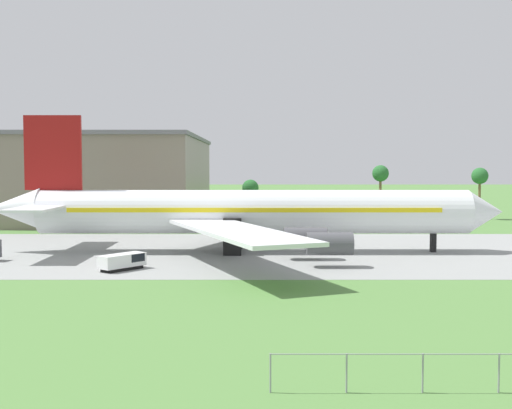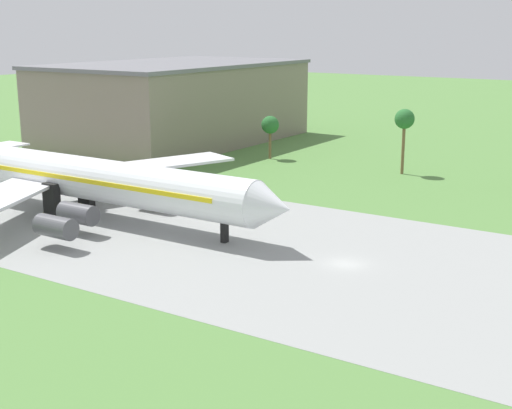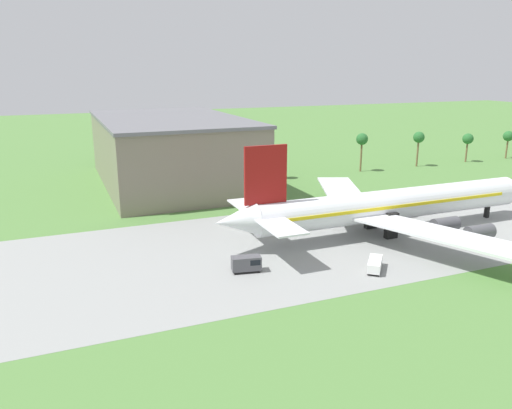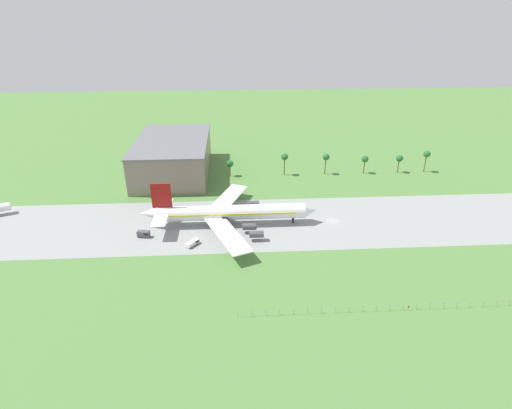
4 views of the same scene
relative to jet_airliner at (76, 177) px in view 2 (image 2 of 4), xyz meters
name	(u,v)px [view 2 (image 2 of 4)]	position (x,y,z in m)	size (l,w,h in m)	color
ground_plane	(345,264)	(42.30, 0.56, -5.47)	(600.00, 600.00, 0.00)	#517F3D
taxiway_strip	(345,264)	(42.30, 0.56, -5.46)	(320.00, 44.00, 0.02)	gray
jet_airliner	(76,177)	(0.00, 0.00, 0.00)	(70.69, 61.27, 18.67)	white
terminal_building	(177,103)	(-29.30, 59.26, 3.68)	(36.72, 61.20, 18.27)	slate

